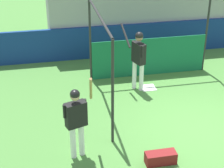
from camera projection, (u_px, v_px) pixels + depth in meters
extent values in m
plane|color=#477F38|center=(201.00, 128.00, 9.71)|extent=(60.00, 60.00, 0.00)
cube|color=navy|center=(147.00, 39.00, 13.89)|extent=(24.00, 0.12, 1.19)
cube|color=#9E9E99|center=(136.00, 5.00, 14.96)|extent=(7.05, 3.20, 2.84)
cube|color=#1E6B3D|center=(71.00, 23.00, 13.51)|extent=(0.45, 0.40, 0.10)
cube|color=#1E6B3D|center=(70.00, 15.00, 13.56)|extent=(0.45, 0.06, 0.40)
cube|color=#1E6B3D|center=(86.00, 22.00, 13.60)|extent=(0.45, 0.40, 0.10)
cube|color=#1E6B3D|center=(85.00, 14.00, 13.65)|extent=(0.45, 0.06, 0.40)
cube|color=#1E6B3D|center=(101.00, 21.00, 13.70)|extent=(0.45, 0.40, 0.10)
cube|color=#1E6B3D|center=(100.00, 13.00, 13.75)|extent=(0.45, 0.06, 0.40)
cube|color=#1E6B3D|center=(116.00, 20.00, 13.80)|extent=(0.45, 0.40, 0.10)
cube|color=#1E6B3D|center=(115.00, 12.00, 13.85)|extent=(0.45, 0.06, 0.40)
cube|color=#1E6B3D|center=(130.00, 19.00, 13.89)|extent=(0.45, 0.40, 0.10)
cube|color=#1E6B3D|center=(129.00, 12.00, 13.95)|extent=(0.45, 0.06, 0.40)
cube|color=#1E6B3D|center=(144.00, 18.00, 13.99)|extent=(0.45, 0.40, 0.10)
cube|color=#1E6B3D|center=(143.00, 11.00, 14.04)|extent=(0.45, 0.06, 0.40)
cube|color=#1E6B3D|center=(158.00, 17.00, 14.09)|extent=(0.45, 0.40, 0.10)
cube|color=#1E6B3D|center=(157.00, 10.00, 14.14)|extent=(0.45, 0.06, 0.40)
cube|color=#1E6B3D|center=(172.00, 16.00, 14.19)|extent=(0.45, 0.40, 0.10)
cube|color=#1E6B3D|center=(171.00, 9.00, 14.24)|extent=(0.45, 0.06, 0.40)
cube|color=#1E6B3D|center=(186.00, 16.00, 14.28)|extent=(0.45, 0.40, 0.10)
cube|color=#1E6B3D|center=(185.00, 8.00, 14.33)|extent=(0.45, 0.06, 0.40)
cube|color=#1E6B3D|center=(199.00, 15.00, 14.38)|extent=(0.45, 0.40, 0.10)
cube|color=#1E6B3D|center=(198.00, 8.00, 14.43)|extent=(0.45, 0.06, 0.40)
cube|color=#1E6B3D|center=(213.00, 14.00, 14.48)|extent=(0.45, 0.40, 0.10)
cube|color=#1E6B3D|center=(211.00, 7.00, 14.53)|extent=(0.45, 0.06, 0.40)
cube|color=#1E6B3D|center=(68.00, 6.00, 14.02)|extent=(0.45, 0.40, 0.10)
cube|color=#1E6B3D|center=(83.00, 5.00, 14.12)|extent=(0.45, 0.40, 0.10)
cube|color=#1E6B3D|center=(97.00, 4.00, 14.21)|extent=(0.45, 0.40, 0.10)
cube|color=#1E6B3D|center=(111.00, 4.00, 14.31)|extent=(0.45, 0.40, 0.10)
cube|color=#1E6B3D|center=(125.00, 3.00, 14.41)|extent=(0.45, 0.40, 0.10)
cube|color=#1E6B3D|center=(139.00, 2.00, 14.51)|extent=(0.45, 0.40, 0.10)
cube|color=#1E6B3D|center=(153.00, 1.00, 14.60)|extent=(0.45, 0.40, 0.10)
cube|color=#1E6B3D|center=(166.00, 1.00, 14.70)|extent=(0.45, 0.40, 0.10)
cube|color=#1E6B3D|center=(179.00, 0.00, 14.80)|extent=(0.45, 0.40, 0.10)
cylinder|color=#282828|center=(113.00, 94.00, 8.58)|extent=(0.07, 0.07, 2.67)
cylinder|color=#282828|center=(90.00, 41.00, 11.60)|extent=(0.07, 0.07, 2.67)
cylinder|color=#282828|center=(206.00, 33.00, 12.29)|extent=(0.07, 0.07, 2.67)
cylinder|color=#282828|center=(99.00, 15.00, 9.48)|extent=(0.06, 3.48, 0.06)
cube|color=#14663D|center=(149.00, 57.00, 12.24)|extent=(3.79, 0.03, 1.28)
cube|color=white|center=(148.00, 88.00, 11.68)|extent=(0.44, 0.44, 0.02)
cylinder|color=white|center=(141.00, 77.00, 11.36)|extent=(0.16, 0.16, 0.89)
cylinder|color=white|center=(134.00, 75.00, 11.47)|extent=(0.16, 0.16, 0.89)
cube|color=black|center=(139.00, 53.00, 11.07)|extent=(0.36, 0.52, 0.63)
sphere|color=#A37556|center=(139.00, 37.00, 10.85)|extent=(0.22, 0.22, 0.22)
sphere|color=black|center=(139.00, 36.00, 10.82)|extent=(0.23, 0.23, 0.23)
cylinder|color=black|center=(142.00, 52.00, 10.80)|extent=(0.09, 0.09, 0.35)
cylinder|color=black|center=(133.00, 46.00, 11.18)|extent=(0.09, 0.09, 0.35)
cylinder|color=black|center=(126.00, 36.00, 10.91)|extent=(0.17, 0.74, 0.55)
sphere|color=black|center=(136.00, 42.00, 11.13)|extent=(0.08, 0.08, 0.08)
cylinder|color=white|center=(73.00, 142.00, 8.46)|extent=(0.16, 0.16, 0.83)
cylinder|color=white|center=(81.00, 140.00, 8.55)|extent=(0.16, 0.16, 0.83)
cube|color=black|center=(76.00, 114.00, 8.18)|extent=(0.51, 0.35, 0.59)
sphere|color=tan|center=(75.00, 96.00, 7.97)|extent=(0.21, 0.21, 0.21)
sphere|color=black|center=(75.00, 94.00, 7.95)|extent=(0.22, 0.22, 0.22)
cylinder|color=black|center=(64.00, 111.00, 8.05)|extent=(0.09, 0.09, 0.32)
cylinder|color=black|center=(85.00, 106.00, 8.26)|extent=(0.09, 0.09, 0.32)
cylinder|color=#AD7F4C|center=(91.00, 89.00, 8.09)|extent=(0.13, 0.57, 0.78)
sphere|color=#AD7F4C|center=(80.00, 104.00, 8.24)|extent=(0.08, 0.08, 0.08)
cube|color=maroon|center=(161.00, 158.00, 8.40)|extent=(0.70, 0.28, 0.28)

